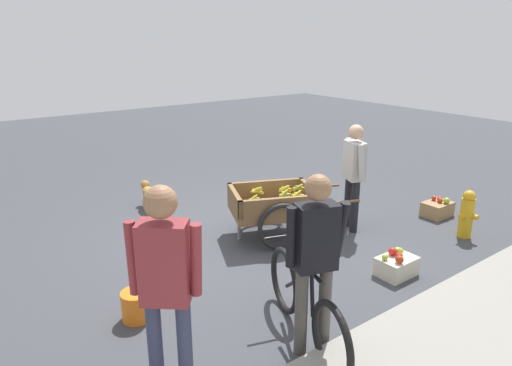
% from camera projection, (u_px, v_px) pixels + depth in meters
% --- Properties ---
extents(ground_plane, '(24.00, 24.00, 0.00)m').
position_uv_depth(ground_plane, '(245.00, 233.00, 6.42)').
color(ground_plane, '#3D3F44').
extents(fruit_cart, '(1.81, 1.34, 0.72)m').
position_uv_depth(fruit_cart, '(273.00, 207.00, 6.18)').
color(fruit_cart, brown).
rests_on(fruit_cart, ground).
extents(vendor_person, '(0.32, 0.52, 1.50)m').
position_uv_depth(vendor_person, '(354.00, 169.00, 6.30)').
color(vendor_person, black).
rests_on(vendor_person, ground).
extents(bicycle, '(0.65, 1.60, 0.85)m').
position_uv_depth(bicycle, '(305.00, 305.00, 4.06)').
color(bicycle, black).
rests_on(bicycle, ground).
extents(cyclist_person, '(0.50, 0.30, 1.61)m').
position_uv_depth(cyclist_person, '(315.00, 250.00, 3.74)').
color(cyclist_person, '#4C4742').
rests_on(cyclist_person, ground).
extents(dog, '(0.27, 0.66, 0.40)m').
position_uv_depth(dog, '(148.00, 192.00, 7.27)').
color(dog, '#AD7A38').
rests_on(dog, ground).
extents(fire_hydrant, '(0.25, 0.25, 0.67)m').
position_uv_depth(fire_hydrant, '(467.00, 214.00, 6.20)').
color(fire_hydrant, gold).
rests_on(fire_hydrant, ground).
extents(plastic_bucket, '(0.30, 0.30, 0.29)m').
position_uv_depth(plastic_bucket, '(137.00, 305.00, 4.43)').
color(plastic_bucket, orange).
rests_on(plastic_bucket, ground).
extents(apple_crate, '(0.44, 0.32, 0.32)m').
position_uv_depth(apple_crate, '(437.00, 208.00, 7.00)').
color(apple_crate, '#99754C').
rests_on(apple_crate, ground).
extents(mixed_fruit_crate, '(0.44, 0.32, 0.32)m').
position_uv_depth(mixed_fruit_crate, '(396.00, 265.00, 5.25)').
color(mixed_fruit_crate, beige).
rests_on(mixed_fruit_crate, ground).
extents(bystander_person, '(0.42, 0.39, 1.70)m').
position_uv_depth(bystander_person, '(165.00, 278.00, 3.17)').
color(bystander_person, '#333851').
rests_on(bystander_person, ground).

